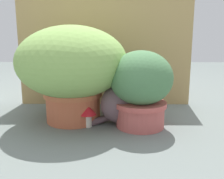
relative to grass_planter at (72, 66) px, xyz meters
The scene contains 7 objects.
ground_plane 0.34m from the grass_planter, 45.69° to the right, with size 6.00×6.00×0.00m, color slate.
cardboard_backdrop 0.39m from the grass_planter, 65.44° to the left, with size 1.10×0.03×0.73m, color tan.
grass_planter is the anchor object (origin of this frame).
leafy_planter 0.37m from the grass_planter, 14.52° to the right, with size 0.31×0.31×0.38m.
cat 0.34m from the grass_planter, ahead, with size 0.39×0.27×0.32m.
mushroom_ornament_red 0.25m from the grass_planter, 49.02° to the right, with size 0.09×0.09×0.11m.
mushroom_ornament_pink 0.21m from the grass_planter, 132.87° to the right, with size 0.09×0.09×0.14m.
Camera 1 is at (0.10, -1.23, 0.46)m, focal length 42.33 mm.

